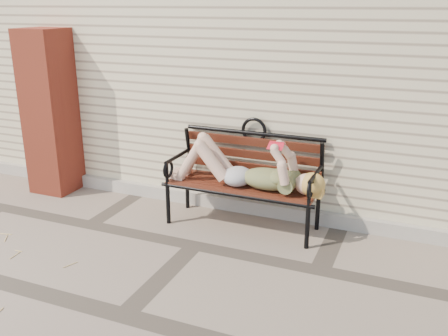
% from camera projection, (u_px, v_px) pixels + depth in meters
% --- Properties ---
extents(ground, '(80.00, 80.00, 0.00)m').
position_uv_depth(ground, '(194.00, 246.00, 4.93)').
color(ground, '#796B5D').
rests_on(ground, ground).
extents(house_wall, '(8.00, 4.00, 3.00)m').
position_uv_depth(house_wall, '(284.00, 60.00, 7.08)').
color(house_wall, beige).
rests_on(house_wall, ground).
extents(foundation_strip, '(8.00, 0.10, 0.15)m').
position_uv_depth(foundation_strip, '(231.00, 204.00, 5.76)').
color(foundation_strip, '#A8A297').
rests_on(foundation_strip, ground).
extents(brick_pillar, '(0.50, 0.50, 2.00)m').
position_uv_depth(brick_pillar, '(50.00, 112.00, 6.10)').
color(brick_pillar, '#A63B25').
rests_on(brick_pillar, ground).
extents(garden_bench, '(1.73, 0.69, 1.12)m').
position_uv_depth(garden_bench, '(246.00, 168.00, 5.26)').
color(garden_bench, black).
rests_on(garden_bench, ground).
extents(reading_woman, '(1.63, 0.37, 0.51)m').
position_uv_depth(reading_woman, '(243.00, 168.00, 5.12)').
color(reading_woman, '#0A3648').
rests_on(reading_woman, ground).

